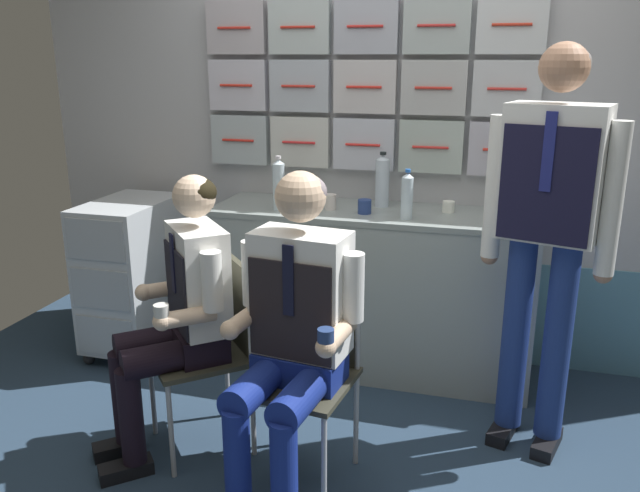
{
  "coord_description": "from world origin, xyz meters",
  "views": [
    {
      "loc": [
        0.63,
        -2.22,
        1.71
      ],
      "look_at": [
        -0.09,
        0.31,
        0.93
      ],
      "focal_mm": 36.09,
      "sensor_mm": 36.0,
      "label": 1
    }
  ],
  "objects_px": {
    "crew_member_left": "(180,307)",
    "folding_chair_right": "(309,353)",
    "coffee_cup_white": "(330,202)",
    "crew_member_standing": "(549,216)",
    "crew_member_right": "(293,324)",
    "water_bottle_blue_cap": "(382,181)",
    "folding_chair_left": "(219,333)",
    "service_trolley": "(132,272)"
  },
  "relations": [
    {
      "from": "crew_member_left",
      "to": "folding_chair_right",
      "type": "xyz_separation_m",
      "value": [
        0.56,
        0.03,
        -0.15
      ]
    },
    {
      "from": "coffee_cup_white",
      "to": "crew_member_standing",
      "type": "bearing_deg",
      "value": -24.93
    },
    {
      "from": "crew_member_right",
      "to": "water_bottle_blue_cap",
      "type": "height_order",
      "value": "crew_member_right"
    },
    {
      "from": "crew_member_right",
      "to": "crew_member_standing",
      "type": "height_order",
      "value": "crew_member_standing"
    },
    {
      "from": "folding_chair_left",
      "to": "service_trolley",
      "type": "bearing_deg",
      "value": 139.96
    },
    {
      "from": "crew_member_left",
      "to": "water_bottle_blue_cap",
      "type": "distance_m",
      "value": 1.36
    },
    {
      "from": "service_trolley",
      "to": "crew_member_right",
      "type": "relative_size",
      "value": 0.7
    },
    {
      "from": "folding_chair_right",
      "to": "water_bottle_blue_cap",
      "type": "xyz_separation_m",
      "value": [
        0.09,
        1.11,
        0.52
      ]
    },
    {
      "from": "folding_chair_left",
      "to": "crew_member_right",
      "type": "xyz_separation_m",
      "value": [
        0.42,
        -0.24,
        0.19
      ]
    },
    {
      "from": "water_bottle_blue_cap",
      "to": "coffee_cup_white",
      "type": "relative_size",
      "value": 3.58
    },
    {
      "from": "crew_member_right",
      "to": "water_bottle_blue_cap",
      "type": "distance_m",
      "value": 1.31
    },
    {
      "from": "folding_chair_left",
      "to": "water_bottle_blue_cap",
      "type": "xyz_separation_m",
      "value": [
        0.53,
        1.03,
        0.52
      ]
    },
    {
      "from": "crew_member_right",
      "to": "coffee_cup_white",
      "type": "distance_m",
      "value": 1.14
    },
    {
      "from": "service_trolley",
      "to": "water_bottle_blue_cap",
      "type": "xyz_separation_m",
      "value": [
        1.43,
        0.27,
        0.57
      ]
    },
    {
      "from": "folding_chair_left",
      "to": "folding_chair_right",
      "type": "xyz_separation_m",
      "value": [
        0.44,
        -0.08,
        0.0
      ]
    },
    {
      "from": "crew_member_left",
      "to": "coffee_cup_white",
      "type": "relative_size",
      "value": 14.85
    },
    {
      "from": "service_trolley",
      "to": "folding_chair_right",
      "type": "distance_m",
      "value": 1.58
    },
    {
      "from": "coffee_cup_white",
      "to": "crew_member_right",
      "type": "bearing_deg",
      "value": -82.5
    },
    {
      "from": "crew_member_left",
      "to": "water_bottle_blue_cap",
      "type": "relative_size",
      "value": 4.15
    },
    {
      "from": "crew_member_standing",
      "to": "water_bottle_blue_cap",
      "type": "bearing_deg",
      "value": 141.5
    },
    {
      "from": "service_trolley",
      "to": "folding_chair_left",
      "type": "xyz_separation_m",
      "value": [
        0.9,
        -0.75,
        0.04
      ]
    },
    {
      "from": "service_trolley",
      "to": "folding_chair_left",
      "type": "height_order",
      "value": "service_trolley"
    },
    {
      "from": "water_bottle_blue_cap",
      "to": "crew_member_standing",
      "type": "bearing_deg",
      "value": -38.5
    },
    {
      "from": "folding_chair_right",
      "to": "water_bottle_blue_cap",
      "type": "height_order",
      "value": "water_bottle_blue_cap"
    },
    {
      "from": "coffee_cup_white",
      "to": "crew_member_left",
      "type": "bearing_deg",
      "value": -112.11
    },
    {
      "from": "coffee_cup_white",
      "to": "folding_chair_right",
      "type": "bearing_deg",
      "value": -80.16
    },
    {
      "from": "crew_member_left",
      "to": "folding_chair_right",
      "type": "distance_m",
      "value": 0.58
    },
    {
      "from": "water_bottle_blue_cap",
      "to": "folding_chair_left",
      "type": "bearing_deg",
      "value": -117.21
    },
    {
      "from": "water_bottle_blue_cap",
      "to": "coffee_cup_white",
      "type": "xyz_separation_m",
      "value": [
        -0.25,
        -0.16,
        -0.1
      ]
    },
    {
      "from": "crew_member_left",
      "to": "service_trolley",
      "type": "bearing_deg",
      "value": 131.96
    },
    {
      "from": "service_trolley",
      "to": "crew_member_left",
      "type": "bearing_deg",
      "value": -48.04
    },
    {
      "from": "crew_member_standing",
      "to": "coffee_cup_white",
      "type": "distance_m",
      "value": 1.19
    },
    {
      "from": "service_trolley",
      "to": "folding_chair_right",
      "type": "bearing_deg",
      "value": -31.9
    },
    {
      "from": "service_trolley",
      "to": "crew_member_standing",
      "type": "xyz_separation_m",
      "value": [
        2.25,
        -0.38,
        0.58
      ]
    },
    {
      "from": "crew_member_left",
      "to": "water_bottle_blue_cap",
      "type": "height_order",
      "value": "crew_member_left"
    },
    {
      "from": "folding_chair_left",
      "to": "coffee_cup_white",
      "type": "bearing_deg",
      "value": 72.35
    },
    {
      "from": "folding_chair_right",
      "to": "water_bottle_blue_cap",
      "type": "relative_size",
      "value": 2.86
    },
    {
      "from": "crew_member_standing",
      "to": "coffee_cup_white",
      "type": "xyz_separation_m",
      "value": [
        -1.07,
        0.5,
        -0.11
      ]
    },
    {
      "from": "folding_chair_right",
      "to": "coffee_cup_white",
      "type": "height_order",
      "value": "coffee_cup_white"
    },
    {
      "from": "crew_member_right",
      "to": "water_bottle_blue_cap",
      "type": "relative_size",
      "value": 4.34
    },
    {
      "from": "crew_member_left",
      "to": "crew_member_right",
      "type": "bearing_deg",
      "value": -13.22
    },
    {
      "from": "crew_member_standing",
      "to": "water_bottle_blue_cap",
      "type": "height_order",
      "value": "crew_member_standing"
    }
  ]
}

